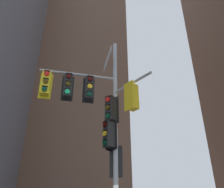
% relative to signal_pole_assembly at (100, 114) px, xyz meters
% --- Properties ---
extents(building_mid_block, '(14.21, 14.21, 54.03)m').
position_rel_signal_pole_assembly_xyz_m(building_mid_block, '(-3.24, 23.43, 21.94)').
color(building_mid_block, brown).
rests_on(building_mid_block, ground).
extents(signal_pole_assembly, '(4.29, 2.49, 8.68)m').
position_rel_signal_pole_assembly_xyz_m(signal_pole_assembly, '(0.00, 0.00, 0.00)').
color(signal_pole_assembly, '#9EA0A3').
rests_on(signal_pole_assembly, ground).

